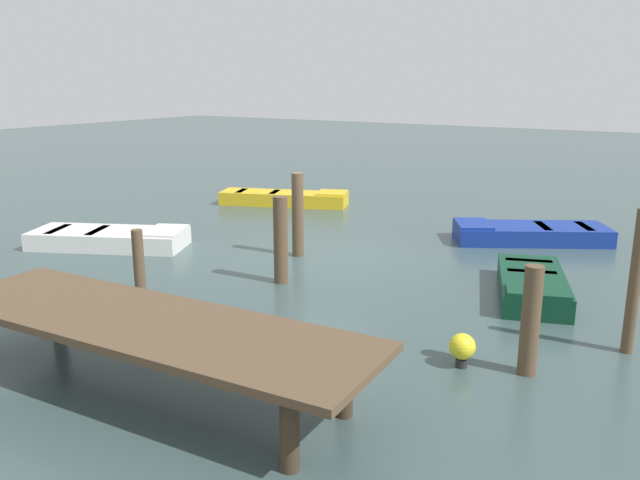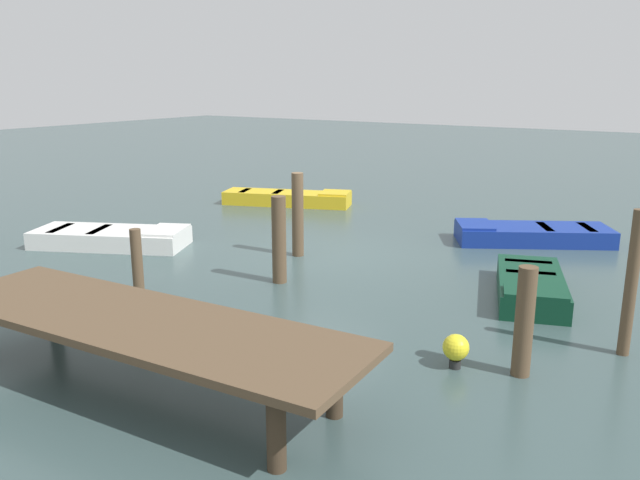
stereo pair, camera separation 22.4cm
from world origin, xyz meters
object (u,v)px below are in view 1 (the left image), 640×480
rowboat_yellow (285,198)px  rowboat_blue (530,233)px  mooring_piling_far_left (531,321)px  marker_buoy (462,347)px  rowboat_dark_green (532,284)px  mooring_piling_far_right (298,215)px  dock_segment (147,327)px  mooring_piling_mid_left (281,240)px  mooring_piling_near_left (139,264)px  mooring_piling_mid_right (635,282)px  rowboat_white (110,238)px

rowboat_yellow → rowboat_blue: 7.68m
mooring_piling_far_left → marker_buoy: bearing=18.6°
rowboat_dark_green → mooring_piling_far_right: bearing=-108.8°
rowboat_blue → dock_segment: bearing=48.8°
dock_segment → rowboat_yellow: 12.24m
mooring_piling_mid_left → marker_buoy: bearing=157.5°
rowboat_blue → rowboat_dark_green: bearing=75.2°
rowboat_blue → mooring_piling_near_left: bearing=28.2°
rowboat_dark_green → mooring_piling_far_left: (-0.74, 3.22, 0.53)m
rowboat_yellow → mooring_piling_far_left: (-9.44, 7.92, 0.53)m
mooring_piling_mid_right → mooring_piling_far_left: mooring_piling_mid_right is taller
dock_segment → mooring_piling_mid_left: (1.14, -4.46, -0.00)m
dock_segment → rowboat_dark_green: size_ratio=2.09×
rowboat_yellow → mooring_piling_near_left: 8.90m
rowboat_dark_green → marker_buoy: marker_buoy is taller
dock_segment → mooring_piling_far_right: 6.52m
rowboat_yellow → dock_segment: bearing=-83.2°
mooring_piling_far_left → rowboat_yellow: bearing=-40.0°
rowboat_blue → marker_buoy: size_ratio=7.77×
rowboat_dark_green → mooring_piling_mid_left: bearing=-86.5°
rowboat_yellow → mooring_piling_far_right: bearing=-72.5°
mooring_piling_far_right → rowboat_white: bearing=22.4°
rowboat_yellow → rowboat_blue: size_ratio=1.08×
rowboat_white → rowboat_blue: 9.94m
mooring_piling_near_left → rowboat_white: bearing=-32.8°
mooring_piling_mid_left → rowboat_blue: bearing=-119.5°
rowboat_blue → mooring_piling_mid_left: (3.25, 5.74, 0.62)m
dock_segment → mooring_piling_far_left: (-3.90, -2.98, -0.10)m
mooring_piling_mid_left → mooring_piling_far_right: (0.79, -1.77, 0.08)m
rowboat_yellow → mooring_piling_mid_left: (-4.40, 6.43, 0.62)m
dock_segment → mooring_piling_mid_left: mooring_piling_mid_left is taller
rowboat_white → mooring_piling_near_left: mooring_piling_near_left is taller
rowboat_dark_green → mooring_piling_mid_right: 2.65m
dock_segment → mooring_piling_mid_right: mooring_piling_mid_right is taller
rowboat_dark_green → rowboat_blue: size_ratio=0.79×
mooring_piling_far_left → dock_segment: bearing=37.3°
dock_segment → rowboat_yellow: size_ratio=1.52×
mooring_piling_far_right → rowboat_blue: bearing=-135.5°
mooring_piling_far_right → mooring_piling_mid_right: bearing=165.3°
dock_segment → mooring_piling_far_right: (1.93, -6.23, 0.08)m
mooring_piling_mid_left → mooring_piling_far_left: bearing=163.6°
mooring_piling_far_right → dock_segment: bearing=107.3°
marker_buoy → rowboat_white: bearing=-11.3°
dock_segment → marker_buoy: (-3.10, -2.71, -0.56)m
rowboat_white → mooring_piling_mid_left: bearing=-25.7°
dock_segment → marker_buoy: size_ratio=12.79×
rowboat_yellow → mooring_piling_far_right: 5.94m
marker_buoy → dock_segment: bearing=41.1°
rowboat_white → rowboat_blue: size_ratio=1.01×
mooring_piling_near_left → mooring_piling_mid_right: bearing=-165.6°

